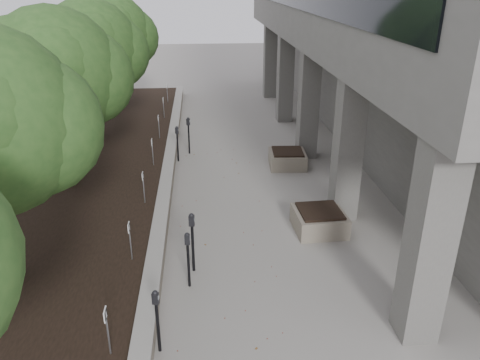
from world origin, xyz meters
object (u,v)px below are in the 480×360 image
parking_meter_2 (188,260)px  parking_meter_3 (193,243)px  parking_meter_1 (158,321)px  parking_meter_5 (178,144)px  crabapple_tree_4 (93,70)px  crabapple_tree_5 (113,51)px  planter_back (287,158)px  crabapple_tree_3 (59,100)px  planter_front (319,220)px  parking_meter_4 (189,136)px

parking_meter_2 → parking_meter_3: parking_meter_3 is taller
parking_meter_1 → parking_meter_3: (0.62, 2.59, 0.08)m
parking_meter_2 → parking_meter_5: size_ratio=1.01×
crabapple_tree_4 → parking_meter_3: 10.51m
crabapple_tree_5 → parking_meter_2: crabapple_tree_5 is taller
parking_meter_5 → planter_back: parking_meter_5 is taller
crabapple_tree_5 → parking_meter_5: crabapple_tree_5 is taller
parking_meter_2 → parking_meter_3: 0.62m
crabapple_tree_3 → parking_meter_1: size_ratio=3.96×
crabapple_tree_4 → parking_meter_2: crabapple_tree_4 is taller
parking_meter_5 → planter_back: (4.04, -0.87, -0.39)m
planter_back → crabapple_tree_4: bearing=157.5°
parking_meter_5 → parking_meter_2: bearing=-74.7°
crabapple_tree_5 → planter_front: crabapple_tree_5 is taller
parking_meter_1 → parking_meter_3: bearing=92.4°
parking_meter_5 → planter_back: bearing=-0.6°
crabapple_tree_5 → planter_front: bearing=-60.3°
crabapple_tree_3 → parking_meter_5: crabapple_tree_3 is taller
parking_meter_3 → planter_front: 3.85m
parking_meter_2 → parking_meter_3: bearing=83.9°
crabapple_tree_4 → parking_meter_3: size_ratio=3.54×
parking_meter_1 → parking_meter_4: 10.74m
parking_meter_3 → planter_back: (3.42, 6.48, -0.47)m
crabapple_tree_3 → planter_front: size_ratio=4.05×
parking_meter_1 → parking_meter_5: bearing=106.0°
parking_meter_2 → parking_meter_5: bearing=96.5°
parking_meter_2 → planter_back: parking_meter_2 is taller
crabapple_tree_5 → parking_meter_3: 15.18m
crabapple_tree_3 → planter_back: bearing=15.2°
planter_back → crabapple_tree_3: bearing=-164.8°
parking_meter_1 → planter_back: bearing=81.9°
crabapple_tree_5 → parking_meter_4: size_ratio=3.67×
crabapple_tree_5 → parking_meter_3: (3.87, -14.49, -2.35)m
parking_meter_1 → planter_front: 5.90m
parking_meter_1 → parking_meter_2: 2.04m
crabapple_tree_3 → planter_front: 8.33m
crabapple_tree_3 → parking_meter_2: 6.79m
crabapple_tree_3 → parking_meter_3: bearing=-49.2°
parking_meter_2 → planter_back: 7.92m
crabapple_tree_3 → crabapple_tree_4: size_ratio=1.00×
parking_meter_3 → planter_back: size_ratio=1.18×
parking_meter_3 → parking_meter_2: bearing=-91.0°
crabapple_tree_4 → parking_meter_5: 4.59m
parking_meter_4 → crabapple_tree_3: bearing=-114.5°
crabapple_tree_3 → parking_meter_5: size_ratio=3.93×
crabapple_tree_3 → crabapple_tree_4: same height
crabapple_tree_3 → parking_meter_5: 4.96m
crabapple_tree_4 → parking_meter_4: size_ratio=3.67×
parking_meter_2 → parking_meter_4: 8.76m
crabapple_tree_3 → planter_back: crabapple_tree_3 is taller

